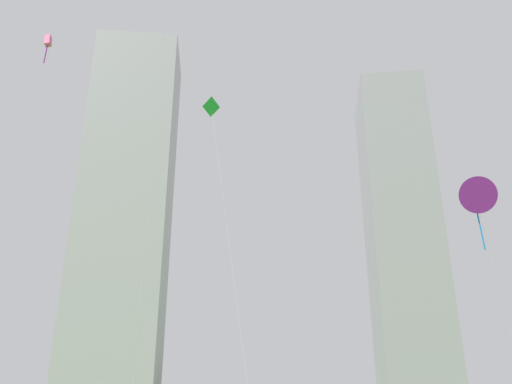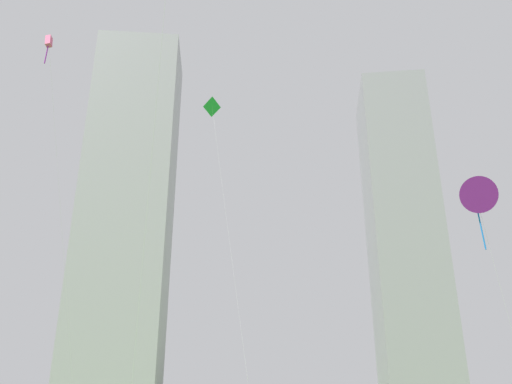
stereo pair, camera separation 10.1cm
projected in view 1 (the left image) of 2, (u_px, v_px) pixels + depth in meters
The scene contains 5 objects.
kite_flying_0 at pixel (475, 195), 37.40m from camera, with size 4.09×4.06×17.00m.
kite_flying_1 at pixel (48, 44), 46.00m from camera, with size 4.49×6.93×32.34m.
kite_flying_2 at pixel (211, 109), 57.86m from camera, with size 5.91×7.60×32.63m.
distant_highrise_0 at pixel (401, 228), 134.68m from camera, with size 17.01×23.73×83.42m, color #939399.
distant_highrise_1 at pixel (127, 203), 133.65m from camera, with size 22.40×20.09×95.53m, color #A8A8AD.
Camera 1 is at (-1.14, -16.66, 2.01)m, focal length 35.25 mm.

